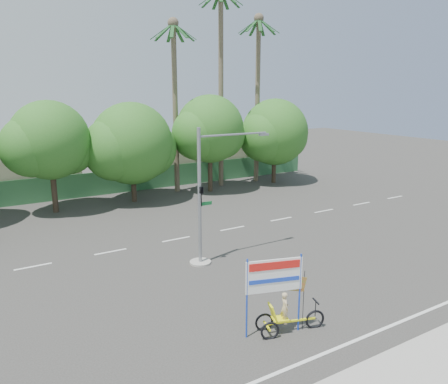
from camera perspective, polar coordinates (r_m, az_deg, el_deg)
ground at (r=21.18m, az=8.26°, el=-11.39°), size 120.00×120.00×0.00m
sidewalk_near at (r=16.82m, az=25.67°, el=-19.48°), size 50.00×2.40×0.12m
fence at (r=39.08m, az=-12.05°, el=1.53°), size 38.00×0.08×2.00m
building_right at (r=46.09m, az=-4.55°, el=4.56°), size 14.00×8.00×3.60m
tree_left at (r=33.38m, az=-21.87°, el=5.94°), size 6.66×5.60×8.07m
tree_center at (r=34.91m, az=-12.04°, el=5.91°), size 7.62×6.40×7.85m
tree_right at (r=37.70m, az=-1.92°, el=7.91°), size 6.90×5.80×8.36m
tree_far_right at (r=41.61m, az=6.59°, el=7.52°), size 7.38×6.20×7.94m
palm_tall at (r=39.88m, az=-0.41°, el=15.73°), size 3.73×3.79×17.45m
palm_mid at (r=42.04m, az=4.43°, el=14.12°), size 3.73×3.79×15.45m
palm_short at (r=37.74m, az=-6.45°, el=13.35°), size 3.73×3.79×14.45m
traffic_signal at (r=22.12m, az=-2.49°, el=-2.12°), size 4.72×1.10×7.00m
trike_billboard at (r=16.54m, az=7.47°, el=-14.04°), size 3.02×1.26×3.08m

